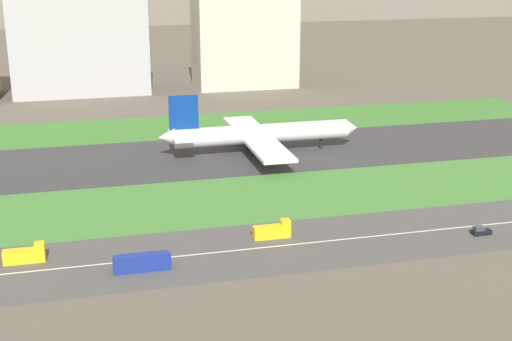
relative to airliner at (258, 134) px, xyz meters
The scene contains 14 objects.
ground_plane 18.52m from the airliner, behind, with size 800.00×800.00×0.00m, color #5B564C.
runway 18.50m from the airliner, behind, with size 280.00×46.00×0.10m, color #38383D.
grass_median_north 44.98m from the airliner, 113.04° to the left, with size 280.00×36.00×0.10m, color #3D7A33.
grass_median_south 44.98m from the airliner, 113.04° to the right, with size 280.00×36.00×0.10m, color #427F38.
highway 75.31m from the airliner, 103.44° to the right, with size 280.00×28.00×0.10m, color #4C4C4F.
highway_centerline 75.30m from the airliner, 103.44° to the right, with size 266.00×0.50×0.01m, color silver.
airliner is the anchor object (origin of this frame).
truck_2 95.59m from the airliner, 134.59° to the right, with size 8.40×2.50×4.00m.
bus_0 89.68m from the airliner, 119.45° to the right, with size 11.60×2.50×3.50m.
truck_1 69.55m from the airliner, 101.55° to the right, with size 8.40×2.50×4.00m.
car_0 84.62m from the airliner, 67.45° to the right, with size 4.40×1.80×2.00m.
hangar_building 126.52m from the airliner, 114.50° to the left, with size 58.79×25.21×47.92m, color #B2B2B7.
office_tower 117.12m from the airliner, 78.69° to the left, with size 46.21×26.07×40.90m, color beige.
fuel_tank_west 163.02m from the airliner, 102.75° to the left, with size 17.53×17.53×14.74m, color silver.
Camera 1 is at (-36.39, -210.13, 62.17)m, focal length 49.73 mm.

